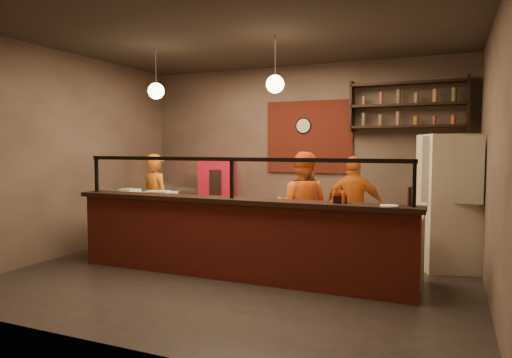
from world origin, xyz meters
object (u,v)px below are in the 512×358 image
at_px(cook_left, 156,201).
at_px(red_cooler, 218,199).
at_px(fridge, 451,202).
at_px(pepper_mill, 410,197).
at_px(cook_mid, 302,207).
at_px(cook_right, 354,207).
at_px(pizza_dough, 234,203).
at_px(wall_clock, 304,126).
at_px(condiment_caddy, 340,199).

relative_size(cook_left, red_cooler, 1.10).
relative_size(fridge, pepper_mill, 8.94).
xyz_separation_m(cook_left, cook_mid, (2.61, 0.02, 0.02)).
xyz_separation_m(cook_right, pizza_dough, (-1.49, -1.18, 0.12)).
bearing_deg(pizza_dough, wall_clock, 80.25).
bearing_deg(pizza_dough, cook_left, 161.04).
bearing_deg(pepper_mill, cook_right, 118.68).
bearing_deg(red_cooler, pepper_mill, -48.14).
bearing_deg(cook_right, red_cooler, -27.58).
relative_size(fridge, pizza_dough, 3.65).
bearing_deg(red_cooler, pizza_dough, -71.11).
relative_size(wall_clock, cook_mid, 0.18).
distance_m(cook_mid, pepper_mill, 2.03).
bearing_deg(pizza_dough, red_cooler, 124.00).
bearing_deg(condiment_caddy, pizza_dough, 160.98).
height_order(cook_mid, condiment_caddy, cook_mid).
xyz_separation_m(fridge, pizza_dough, (-2.87, -1.03, -0.04)).
bearing_deg(condiment_caddy, cook_left, 161.01).
xyz_separation_m(fridge, pepper_mill, (-0.43, -1.59, 0.22)).
xyz_separation_m(cook_left, fridge, (4.65, 0.42, 0.15)).
xyz_separation_m(wall_clock, cook_left, (-2.15, -1.53, -1.30)).
xyz_separation_m(cook_mid, red_cooler, (-2.06, 1.20, -0.09)).
bearing_deg(cook_right, pizza_dough, 24.33).
distance_m(pizza_dough, pepper_mill, 2.51).
bearing_deg(cook_left, cook_mid, -160.56).
bearing_deg(cook_mid, cook_right, -144.99).
distance_m(cook_mid, condiment_caddy, 1.49).
bearing_deg(condiment_caddy, wall_clock, 115.37).
bearing_deg(wall_clock, cook_left, -144.56).
relative_size(red_cooler, condiment_caddy, 9.09).
bearing_deg(pepper_mill, pizza_dough, 167.16).
xyz_separation_m(wall_clock, cook_right, (1.12, -0.96, -1.31)).
height_order(wall_clock, cook_right, wall_clock).
height_order(cook_left, pepper_mill, cook_left).
xyz_separation_m(wall_clock, cook_mid, (0.46, -1.51, -1.28)).
bearing_deg(red_cooler, fridge, -26.16).
height_order(cook_left, cook_mid, cook_mid).
xyz_separation_m(fridge, condiment_caddy, (-1.21, -1.60, 0.16)).
bearing_deg(red_cooler, condiment_caddy, -54.84).
xyz_separation_m(cook_mid, fridge, (2.04, 0.40, 0.12)).
height_order(wall_clock, fridge, wall_clock).
relative_size(cook_left, pizza_dough, 3.09).
relative_size(wall_clock, condiment_caddy, 1.87).
distance_m(wall_clock, fridge, 2.97).
relative_size(cook_right, fridge, 0.83).
relative_size(wall_clock, pizza_dough, 0.58).
distance_m(wall_clock, pepper_mill, 3.52).
bearing_deg(cook_right, pepper_mill, 104.59).
bearing_deg(pepper_mill, condiment_caddy, -178.88).
distance_m(cook_mid, fridge, 2.09).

